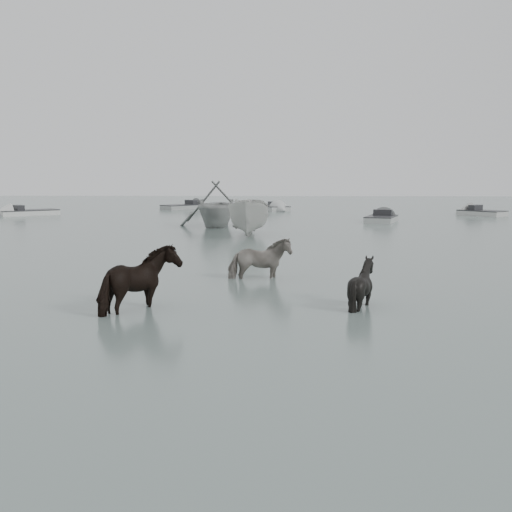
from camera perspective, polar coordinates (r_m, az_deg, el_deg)
name	(u,v)px	position (r m, az deg, el deg)	size (l,w,h in m)	color
ground	(224,299)	(15.32, -2.88, -3.87)	(140.00, 140.00, 0.00)	slate
pony_pinto	(260,253)	(18.15, 0.32, 0.28)	(0.80, 1.76, 1.49)	black
pony_dark	(141,272)	(14.15, -10.16, -1.43)	(1.69, 1.44, 1.70)	black
pony_black	(362,274)	(14.64, 9.42, -1.61)	(1.17, 1.32, 1.45)	black
rowboat_trail	(217,202)	(36.15, -3.47, 4.77)	(4.44, 5.14, 2.71)	#A6A9A6
boat_small	(250,215)	(30.81, -0.56, 3.64)	(1.91, 5.09, 1.96)	#BABAB5
skiff_port	(381,216)	(40.15, 11.08, 3.50)	(4.29, 1.60, 0.75)	#A0A3A0
skiff_outer	(28,210)	(48.71, -19.57, 3.87)	(5.63, 1.60, 0.75)	silver
skiff_mid	(273,206)	(52.01, 1.48, 4.49)	(5.20, 1.60, 0.75)	#A9ABA9
skiff_star	(482,210)	(48.14, 19.46, 3.84)	(4.32, 1.60, 0.75)	#B3B3AE
skiff_far	(185,205)	(54.13, -6.34, 4.56)	(5.59, 1.60, 0.75)	gray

